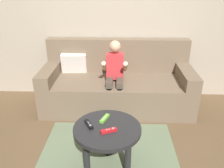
# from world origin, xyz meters

# --- Properties ---
(ground_plane) EXTENTS (9.28, 9.28, 0.00)m
(ground_plane) POSITION_xyz_m (0.00, 0.00, 0.00)
(ground_plane) COLOR brown
(wall_back) EXTENTS (4.64, 0.05, 2.50)m
(wall_back) POSITION_xyz_m (0.00, 1.62, 1.25)
(wall_back) COLOR #B2A38E
(wall_back) RESTS_ON ground
(couch) EXTENTS (1.96, 0.80, 0.87)m
(couch) POSITION_xyz_m (0.08, 1.23, 0.30)
(couch) COLOR #75604C
(couch) RESTS_ON ground
(person_seated_on_couch) EXTENTS (0.31, 0.38, 0.94)m
(person_seated_on_couch) POSITION_xyz_m (0.05, 1.05, 0.54)
(person_seated_on_couch) COLOR #4C4238
(person_seated_on_couch) RESTS_ON ground
(coffee_table) EXTENTS (0.59, 0.59, 0.45)m
(coffee_table) POSITION_xyz_m (0.01, 0.00, 0.37)
(coffee_table) COLOR #232326
(coffee_table) RESTS_ON ground
(area_rug) EXTENTS (1.37, 1.47, 0.01)m
(area_rug) POSITION_xyz_m (0.01, -0.00, 0.00)
(area_rug) COLOR #6B7A5B
(area_rug) RESTS_ON ground
(game_remote_red_near_edge) EXTENTS (0.14, 0.09, 0.03)m
(game_remote_red_near_edge) POSITION_xyz_m (0.03, -0.06, 0.46)
(game_remote_red_near_edge) COLOR red
(game_remote_red_near_edge) RESTS_ON coffee_table
(game_remote_lime_center) EXTENTS (0.09, 0.14, 0.03)m
(game_remote_lime_center) POSITION_xyz_m (-0.02, 0.12, 0.46)
(game_remote_lime_center) COLOR #72C638
(game_remote_lime_center) RESTS_ON coffee_table
(game_remote_black_far_corner) EXTENTS (0.10, 0.14, 0.03)m
(game_remote_black_far_corner) POSITION_xyz_m (-0.15, 0.02, 0.46)
(game_remote_black_far_corner) COLOR black
(game_remote_black_far_corner) RESTS_ON coffee_table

